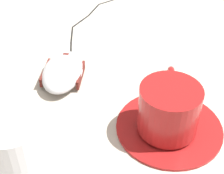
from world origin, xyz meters
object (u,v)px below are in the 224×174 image
coffee_cup (169,106)px  drinking_glass (18,154)px  computer_mouse (63,72)px  saucer (169,126)px

coffee_cup → drinking_glass: (0.09, -0.18, 0.01)m
drinking_glass → computer_mouse: bearing=174.4°
computer_mouse → drinking_glass: (0.20, -0.02, 0.04)m
saucer → computer_mouse: bearing=-123.2°
computer_mouse → drinking_glass: size_ratio=1.15×
coffee_cup → drinking_glass: drinking_glass is taller
coffee_cup → saucer: bearing=77.0°
coffee_cup → drinking_glass: size_ratio=1.13×
coffee_cup → drinking_glass: 0.20m
coffee_cup → computer_mouse: bearing=-123.7°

